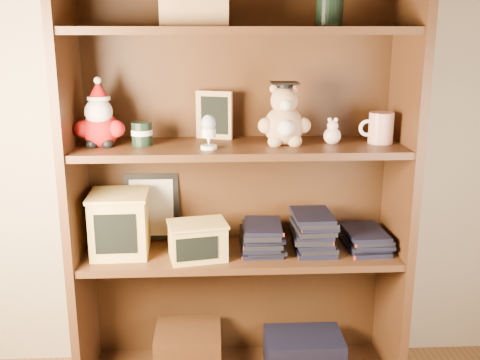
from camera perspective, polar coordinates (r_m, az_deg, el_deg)
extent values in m
cube|color=tan|center=(2.16, 5.63, 12.55)|extent=(3.00, 0.04, 2.50)
cube|color=#442613|center=(2.07, -16.41, -0.74)|extent=(0.03, 0.35, 1.60)
cube|color=#442613|center=(2.12, 15.98, -0.32)|extent=(0.03, 0.35, 1.60)
cube|color=#3F2311|center=(2.17, -0.22, 0.61)|extent=(1.20, 0.02, 1.60)
cube|color=#442613|center=(1.94, 0.00, 14.94)|extent=(1.14, 0.33, 0.02)
cube|color=#3F2311|center=(2.28, -5.25, -16.82)|extent=(0.25, 0.22, 0.18)
cube|color=black|center=(2.31, 6.48, -16.91)|extent=(0.30, 0.20, 0.14)
cube|color=#9E7547|center=(1.94, -4.63, 17.04)|extent=(0.22, 0.18, 0.12)
cylinder|color=black|center=(1.98, 9.10, 16.72)|extent=(0.09, 0.09, 0.11)
cube|color=#442613|center=(2.10, 0.00, -7.47)|extent=(1.14, 0.33, 0.02)
cube|color=#442613|center=(1.98, 0.00, 3.29)|extent=(1.14, 0.33, 0.02)
sphere|color=#A50F0F|center=(2.00, -13.97, 5.01)|extent=(0.13, 0.13, 0.13)
sphere|color=#A50F0F|center=(1.99, -15.72, 5.00)|extent=(0.06, 0.06, 0.06)
sphere|color=#A50F0F|center=(1.97, -12.44, 5.10)|extent=(0.06, 0.06, 0.06)
sphere|color=black|center=(1.99, -14.80, 3.56)|extent=(0.04, 0.04, 0.04)
sphere|color=black|center=(1.98, -13.31, 3.59)|extent=(0.04, 0.04, 0.04)
sphere|color=white|center=(1.98, -14.17, 6.72)|extent=(0.09, 0.09, 0.09)
sphere|color=#D8B293|center=(1.99, -14.12, 7.38)|extent=(0.07, 0.07, 0.07)
cone|color=#A50F0F|center=(1.98, -14.21, 8.88)|extent=(0.07, 0.07, 0.06)
sphere|color=white|center=(1.98, -14.27, 9.78)|extent=(0.03, 0.03, 0.03)
cylinder|color=white|center=(1.99, -14.16, 8.07)|extent=(0.08, 0.08, 0.01)
cylinder|color=black|center=(1.98, -9.92, 4.65)|extent=(0.07, 0.07, 0.08)
cylinder|color=beige|center=(1.98, -9.93, 4.79)|extent=(0.07, 0.07, 0.02)
cube|color=#9E7547|center=(2.07, -2.63, 6.62)|extent=(0.13, 0.06, 0.18)
cube|color=black|center=(2.06, -2.63, 6.57)|extent=(0.10, 0.04, 0.14)
cube|color=#9E7547|center=(2.11, -2.61, 4.77)|extent=(0.07, 0.07, 0.01)
cylinder|color=white|center=(1.90, -3.18, 3.36)|extent=(0.06, 0.06, 0.01)
cone|color=white|center=(1.90, -3.19, 4.08)|extent=(0.02, 0.02, 0.04)
cylinder|color=white|center=(1.89, -3.21, 4.80)|extent=(0.05, 0.05, 0.03)
ellipsoid|color=#A6B3CA|center=(1.89, -3.22, 5.73)|extent=(0.05, 0.05, 0.06)
sphere|color=tan|center=(1.98, 4.46, 5.50)|extent=(0.14, 0.14, 0.14)
sphere|color=white|center=(1.92, 4.69, 5.30)|extent=(0.06, 0.06, 0.06)
sphere|color=tan|center=(1.95, 2.65, 5.54)|extent=(0.06, 0.06, 0.06)
sphere|color=tan|center=(1.97, 6.40, 5.55)|extent=(0.06, 0.06, 0.06)
sphere|color=tan|center=(1.95, 3.56, 3.95)|extent=(0.05, 0.05, 0.05)
sphere|color=tan|center=(1.95, 5.59, 3.96)|extent=(0.05, 0.05, 0.05)
sphere|color=tan|center=(1.97, 4.51, 8.06)|extent=(0.10, 0.10, 0.10)
sphere|color=white|center=(1.93, 4.66, 7.63)|extent=(0.04, 0.04, 0.04)
sphere|color=tan|center=(1.97, 3.49, 9.24)|extent=(0.03, 0.03, 0.03)
sphere|color=tan|center=(1.98, 5.51, 9.23)|extent=(0.03, 0.03, 0.03)
cylinder|color=black|center=(1.96, 4.54, 9.50)|extent=(0.04, 0.04, 0.02)
cube|color=black|center=(1.96, 4.55, 9.81)|extent=(0.09, 0.09, 0.01)
cylinder|color=#A50F0F|center=(1.95, 5.94, 9.43)|extent=(0.00, 0.04, 0.03)
sphere|color=beige|center=(2.02, 9.35, 4.44)|extent=(0.06, 0.06, 0.06)
sphere|color=beige|center=(2.01, 9.39, 5.45)|extent=(0.04, 0.04, 0.04)
sphere|color=beige|center=(2.00, 9.11, 6.07)|extent=(0.02, 0.02, 0.02)
sphere|color=beige|center=(2.01, 9.72, 6.06)|extent=(0.02, 0.02, 0.02)
cylinder|color=silver|center=(2.05, 14.13, 5.16)|extent=(0.09, 0.09, 0.11)
torus|color=white|center=(2.04, 12.81, 5.18)|extent=(0.06, 0.01, 0.06)
cube|color=black|center=(2.19, -8.95, -2.71)|extent=(0.21, 0.05, 0.26)
cube|color=beige|center=(2.18, -8.98, -2.79)|extent=(0.17, 0.03, 0.22)
cube|color=tan|center=(2.08, -12.09, -4.43)|extent=(0.20, 0.20, 0.22)
cube|color=black|center=(1.99, -12.54, -5.39)|extent=(0.14, 0.01, 0.14)
cube|color=tan|center=(2.05, -12.26, -1.48)|extent=(0.21, 0.21, 0.01)
cube|color=tan|center=(2.01, -4.33, -6.25)|extent=(0.22, 0.17, 0.13)
cube|color=black|center=(1.94, -4.38, -7.00)|extent=(0.14, 0.03, 0.08)
cube|color=tan|center=(1.99, -4.37, -4.48)|extent=(0.23, 0.18, 0.01)
cube|color=black|center=(2.10, 2.16, -6.91)|extent=(0.14, 0.20, 0.02)
cube|color=black|center=(2.09, 2.17, -6.50)|extent=(0.14, 0.20, 0.02)
cube|color=black|center=(2.08, 2.17, -6.09)|extent=(0.14, 0.20, 0.02)
cube|color=black|center=(2.08, 2.18, -5.68)|extent=(0.14, 0.20, 0.02)
cube|color=black|center=(2.07, 2.18, -5.27)|extent=(0.14, 0.20, 0.02)
cube|color=black|center=(2.07, 2.19, -4.85)|extent=(0.14, 0.20, 0.02)
cube|color=black|center=(2.06, 2.19, -4.43)|extent=(0.14, 0.20, 0.02)
cube|color=black|center=(2.12, 7.36, -6.76)|extent=(0.14, 0.20, 0.02)
cube|color=black|center=(2.11, 7.38, -6.36)|extent=(0.14, 0.20, 0.02)
cube|color=black|center=(2.11, 7.39, -5.96)|extent=(0.14, 0.20, 0.02)
cube|color=black|center=(2.10, 7.41, -5.55)|extent=(0.14, 0.20, 0.02)
cube|color=black|center=(2.10, 7.42, -5.14)|extent=(0.14, 0.20, 0.02)
cube|color=black|center=(2.09, 7.44, -4.73)|extent=(0.14, 0.20, 0.02)
cube|color=black|center=(2.09, 7.45, -4.31)|extent=(0.14, 0.20, 0.02)
cube|color=black|center=(2.08, 7.47, -3.90)|extent=(0.14, 0.20, 0.02)
cube|color=black|center=(2.08, 7.48, -3.48)|extent=(0.14, 0.20, 0.02)
cube|color=black|center=(2.16, 12.69, -6.56)|extent=(0.14, 0.20, 0.02)
cube|color=black|center=(2.16, 12.71, -6.16)|extent=(0.14, 0.20, 0.02)
cube|color=black|center=(2.15, 12.74, -5.76)|extent=(0.14, 0.20, 0.02)
cube|color=black|center=(2.15, 12.76, -5.36)|extent=(0.14, 0.20, 0.02)
cube|color=black|center=(2.14, 12.79, -4.96)|extent=(0.14, 0.20, 0.02)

